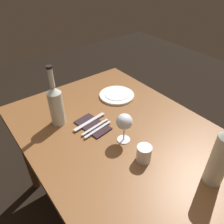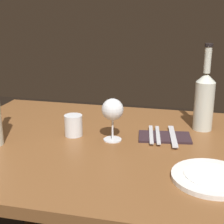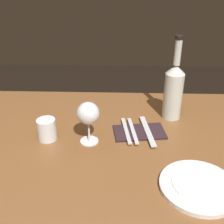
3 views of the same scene
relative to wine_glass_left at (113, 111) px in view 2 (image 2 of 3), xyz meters
name	(u,v)px [view 2 (image 2 of 3)]	position (x,y,z in m)	size (l,w,h in m)	color
dining_table	(117,166)	(0.02, -0.02, -0.20)	(1.30, 0.90, 0.74)	brown
wine_glass_left	(113,111)	(0.00, 0.00, 0.00)	(0.08, 0.08, 0.16)	white
wine_bottle_second	(204,99)	(0.32, 0.19, 0.01)	(0.08, 0.08, 0.34)	silver
water_tumbler	(74,126)	(-0.15, 0.01, -0.08)	(0.07, 0.07, 0.08)	white
dinner_plate	(211,177)	(0.34, -0.22, -0.10)	(0.22, 0.22, 0.02)	white
folded_napkin	(165,137)	(0.18, 0.06, -0.11)	(0.20, 0.14, 0.01)	#2D1E23
fork_inner	(158,135)	(0.16, 0.06, -0.10)	(0.04, 0.18, 0.00)	silver
fork_outer	(151,134)	(0.13, 0.06, -0.10)	(0.04, 0.18, 0.00)	silver
table_knife	(173,136)	(0.21, 0.06, -0.10)	(0.05, 0.21, 0.00)	silver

